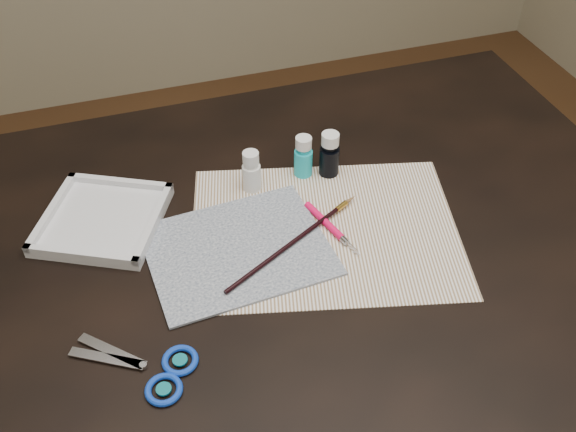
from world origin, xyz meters
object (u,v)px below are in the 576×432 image
object	(u,v)px
scissors	(129,366)
canvas	(238,250)
paint_bottle_white	(251,171)
palette_tray	(103,219)
paper	(325,230)
paint_bottle_navy	(329,154)
paint_bottle_cyan	(303,156)

from	to	relation	value
scissors	canvas	bearing A→B (deg)	-109.07
paint_bottle_white	palette_tray	size ratio (longest dim) A/B	0.42
paper	scissors	world-z (taller)	scissors
palette_tray	paint_bottle_white	bearing A→B (deg)	2.54
paint_bottle_navy	palette_tray	distance (m)	0.41
paper	scissors	bearing A→B (deg)	-153.64
paint_bottle_white	palette_tray	distance (m)	0.26
canvas	paint_bottle_white	distance (m)	0.16
palette_tray	paint_bottle_navy	bearing A→B (deg)	1.41
canvas	scissors	size ratio (longest dim) A/B	1.44
paint_bottle_white	paint_bottle_navy	distance (m)	0.15
canvas	palette_tray	bearing A→B (deg)	146.56
scissors	paint_bottle_white	bearing A→B (deg)	-99.52
canvas	paint_bottle_navy	bearing A→B (deg)	34.27
canvas	paint_bottle_white	size ratio (longest dim) A/B	3.56
canvas	paint_bottle_cyan	bearing A→B (deg)	43.43
paint_bottle_navy	palette_tray	xyz separation A→B (m)	(-0.41, -0.01, -0.03)
canvas	paint_bottle_cyan	distance (m)	0.23
paint_bottle_cyan	palette_tray	distance (m)	0.36
paper	paint_bottle_navy	world-z (taller)	paint_bottle_navy
canvas	palette_tray	world-z (taller)	palette_tray
canvas	palette_tray	distance (m)	0.24
scissors	paint_bottle_navy	bearing A→B (deg)	-112.29
paper	paint_bottle_white	bearing A→B (deg)	121.68
scissors	palette_tray	xyz separation A→B (m)	(-0.00, 0.30, 0.01)
paint_bottle_white	scissors	size ratio (longest dim) A/B	0.40
paint_bottle_navy	scissors	bearing A→B (deg)	-142.43
paper	paint_bottle_navy	bearing A→B (deg)	67.38
paint_bottle_navy	scissors	xyz separation A→B (m)	(-0.40, -0.31, -0.04)
palette_tray	paper	bearing A→B (deg)	-20.27
paint_bottle_white	palette_tray	bearing A→B (deg)	-177.46
paper	scissors	xyz separation A→B (m)	(-0.35, -0.17, 0.00)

